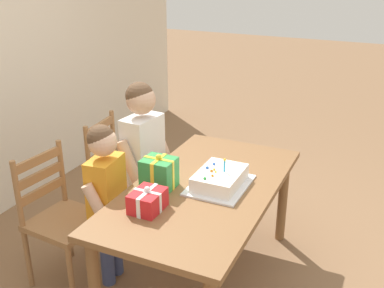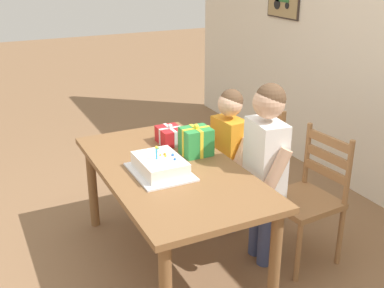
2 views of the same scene
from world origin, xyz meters
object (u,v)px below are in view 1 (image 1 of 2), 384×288
at_px(birthday_cake, 220,179).
at_px(chair_right, 120,175).
at_px(child_older, 143,150).
at_px(gift_box_red_large, 148,201).
at_px(gift_box_beside_cake, 159,173).
at_px(chair_left, 61,218).
at_px(dining_table, 204,199).
at_px(child_younger, 107,190).

distance_m(birthday_cake, chair_right, 1.05).
bearing_deg(child_older, chair_right, 69.11).
bearing_deg(chair_right, gift_box_red_large, -137.15).
bearing_deg(chair_right, child_older, -110.89).
height_order(gift_box_red_large, gift_box_beside_cake, gift_box_beside_cake).
height_order(gift_box_beside_cake, chair_left, gift_box_beside_cake).
distance_m(dining_table, gift_box_beside_cake, 0.34).
distance_m(gift_box_red_large, child_older, 0.75).
xyz_separation_m(chair_left, child_younger, (0.12, -0.29, 0.21)).
height_order(chair_left, child_older, child_older).
xyz_separation_m(chair_left, child_older, (0.59, -0.29, 0.31)).
xyz_separation_m(dining_table, gift_box_red_large, (-0.39, 0.18, 0.15)).
distance_m(gift_box_beside_cake, child_older, 0.49).
relative_size(chair_right, child_older, 0.72).
height_order(gift_box_red_large, child_older, child_older).
bearing_deg(gift_box_beside_cake, birthday_cake, -63.53).
bearing_deg(gift_box_red_large, gift_box_beside_cake, 15.11).
bearing_deg(child_older, dining_table, -112.56).
bearing_deg(dining_table, gift_box_red_large, 155.81).
relative_size(gift_box_beside_cake, chair_right, 0.25).
relative_size(gift_box_red_large, child_younger, 0.19).
xyz_separation_m(child_older, child_younger, (-0.47, 0.00, -0.09)).
height_order(dining_table, chair_right, chair_right).
bearing_deg(dining_table, chair_right, 68.00).
relative_size(birthday_cake, gift_box_red_large, 2.10).
relative_size(gift_box_beside_cake, chair_left, 0.25).
distance_m(chair_right, child_older, 0.44).
relative_size(dining_table, child_older, 1.26).
height_order(gift_box_red_large, chair_right, chair_right).
xyz_separation_m(dining_table, gift_box_beside_cake, (-0.12, 0.25, 0.19)).
relative_size(birthday_cake, chair_right, 0.48).
bearing_deg(chair_left, birthday_cake, -67.39).
xyz_separation_m(gift_box_beside_cake, chair_left, (-0.23, 0.62, -0.35)).
relative_size(chair_right, child_younger, 0.82).
bearing_deg(child_older, chair_left, 153.63).
height_order(birthday_cake, child_younger, child_younger).
relative_size(birthday_cake, child_older, 0.35).
xyz_separation_m(gift_box_beside_cake, chair_right, (0.47, 0.62, -0.35)).
xyz_separation_m(chair_right, child_older, (-0.11, -0.29, 0.31)).
xyz_separation_m(birthday_cake, gift_box_red_large, (-0.44, 0.26, 0.01)).
relative_size(dining_table, chair_left, 1.74).
bearing_deg(dining_table, child_younger, 111.69).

